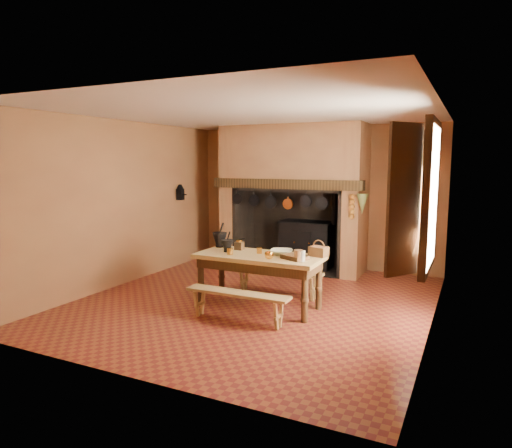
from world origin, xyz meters
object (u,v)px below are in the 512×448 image
(bench_front, at_px, (237,299))
(mixing_bowl, at_px, (282,252))
(work_table, at_px, (259,263))
(coffee_grinder, at_px, (239,245))
(wicker_basket, at_px, (319,251))
(iron_range, at_px, (307,244))

(bench_front, height_order, mixing_bowl, mixing_bowl)
(work_table, relative_size, bench_front, 1.25)
(work_table, xyz_separation_m, coffee_grinder, (-0.43, 0.20, 0.19))
(bench_front, bearing_deg, mixing_bowl, 69.52)
(wicker_basket, bearing_deg, bench_front, -118.12)
(bench_front, height_order, coffee_grinder, coffee_grinder)
(work_table, relative_size, wicker_basket, 6.47)
(work_table, distance_m, coffee_grinder, 0.51)
(coffee_grinder, xyz_separation_m, mixing_bowl, (0.73, -0.08, -0.03))
(iron_range, bearing_deg, mixing_bowl, -78.58)
(wicker_basket, bearing_deg, iron_range, 125.63)
(coffee_grinder, bearing_deg, bench_front, -65.97)
(bench_front, distance_m, wicker_basket, 1.35)
(bench_front, xyz_separation_m, coffee_grinder, (-0.43, 0.87, 0.55))
(iron_range, xyz_separation_m, mixing_bowl, (0.52, -2.56, 0.34))
(wicker_basket, bearing_deg, mixing_bowl, -152.13)
(iron_range, distance_m, mixing_bowl, 2.63)
(coffee_grinder, height_order, mixing_bowl, coffee_grinder)
(bench_front, height_order, wicker_basket, wicker_basket)
(iron_range, height_order, work_table, iron_range)
(mixing_bowl, distance_m, wicker_basket, 0.53)
(iron_range, height_order, bench_front, iron_range)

